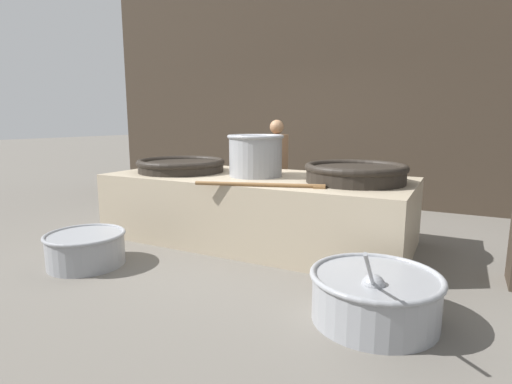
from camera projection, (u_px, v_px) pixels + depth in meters
name	position (u px, v px, depth m)	size (l,w,h in m)	color
ground_plane	(256.00, 239.00, 4.96)	(60.00, 60.00, 0.00)	#666059
back_wall	(328.00, 84.00, 7.04)	(9.40, 0.24, 4.19)	#382D23
hearth_platform	(256.00, 208.00, 4.89)	(3.64, 1.59, 0.79)	tan
giant_wok_near	(181.00, 165.00, 5.20)	(1.14, 1.14, 0.17)	black
giant_wok_far	(355.00, 172.00, 4.29)	(1.09, 1.09, 0.20)	black
stock_pot	(256.00, 155.00, 4.77)	(0.68, 0.68, 0.49)	gray
stirring_paddle	(265.00, 185.00, 4.03)	(1.29, 0.47, 0.04)	brown
cook	(276.00, 166.00, 5.84)	(0.37, 0.56, 1.46)	#8C6647
prep_bowl_vegetables	(375.00, 294.00, 2.90)	(0.95, 1.23, 0.76)	gray
prep_bowl_meat	(86.00, 247.00, 4.04)	(0.79, 0.79, 0.34)	gray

